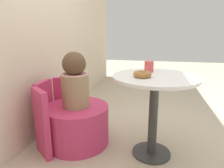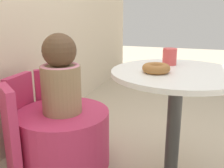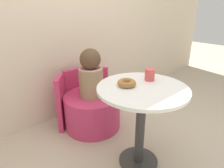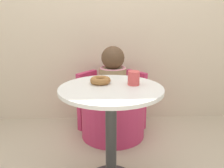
% 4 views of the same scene
% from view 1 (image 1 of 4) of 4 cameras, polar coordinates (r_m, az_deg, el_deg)
% --- Properties ---
extents(ground_plane, '(12.00, 12.00, 0.00)m').
position_cam_1_polar(ground_plane, '(1.94, 9.94, -18.05)').
color(ground_plane, '#B7A88E').
extents(back_wall, '(6.00, 0.06, 2.40)m').
position_cam_1_polar(back_wall, '(2.01, -24.31, 17.97)').
color(back_wall, beige).
rests_on(back_wall, ground_plane).
extents(round_table, '(0.69, 0.69, 0.70)m').
position_cam_1_polar(round_table, '(1.67, 12.00, -3.20)').
color(round_table, '#333333').
rests_on(round_table, ground_plane).
extents(tub_chair, '(0.60, 0.60, 0.37)m').
position_cam_1_polar(tub_chair, '(1.97, -10.01, -11.33)').
color(tub_chair, '#C63360').
rests_on(tub_chair, ground_plane).
extents(booth_backrest, '(0.70, 0.26, 0.59)m').
position_cam_1_polar(booth_backrest, '(2.03, -16.74, -7.61)').
color(booth_backrest, '#C63360').
rests_on(booth_backrest, ground_plane).
extents(child_figure, '(0.25, 0.25, 0.50)m').
position_cam_1_polar(child_figure, '(1.83, -10.59, 0.73)').
color(child_figure, '#937A56').
rests_on(child_figure, tub_chair).
extents(donut, '(0.14, 0.14, 0.04)m').
position_cam_1_polar(donut, '(1.56, 8.67, 2.78)').
color(donut, '#9E6633').
rests_on(donut, round_table).
extents(cup, '(0.08, 0.08, 0.09)m').
position_cam_1_polar(cup, '(1.77, 10.51, 4.91)').
color(cup, '#DB4C4C').
rests_on(cup, round_table).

